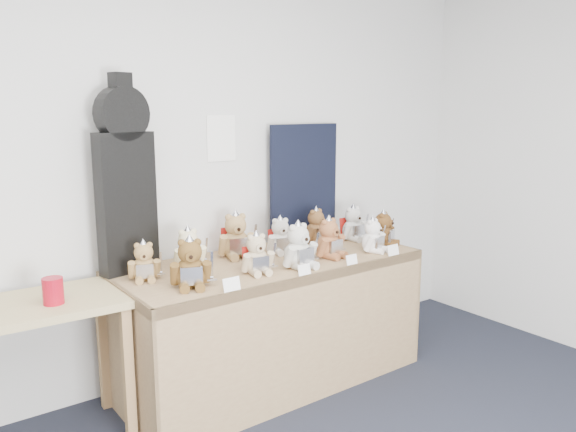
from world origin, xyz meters
TOP-DOWN VIEW (x-y plane):
  - room_shell at (0.80, 2.49)m, footprint 6.00×6.00m
  - display_table at (0.91, 1.99)m, footprint 1.95×0.83m
  - side_table at (-0.54, 2.15)m, footprint 0.97×0.56m
  - guitar_case at (0.10, 2.35)m, footprint 0.36×0.17m
  - navy_board at (1.46, 2.44)m, footprint 0.63×0.07m
  - red_cup at (-0.40, 2.06)m, footprint 0.10×0.10m
  - teddy_front_far_left at (0.25, 1.87)m, footprint 0.24×0.24m
  - teddy_front_left at (0.68, 1.88)m, footprint 0.22×0.20m
  - teddy_front_centre at (0.94, 1.83)m, footprint 0.25×0.21m
  - teddy_front_right at (1.25, 1.91)m, footprint 0.24×0.21m
  - teddy_front_far_right at (1.58, 1.84)m, footprint 0.21×0.19m
  - teddy_front_end at (1.75, 1.92)m, footprint 0.23×0.22m
  - teddy_back_left at (0.41, 2.21)m, footprint 0.23×0.19m
  - teddy_back_centre_left at (0.77, 2.26)m, footprint 0.27×0.25m
  - teddy_back_centre_right at (1.06, 2.18)m, footprint 0.22×0.20m
  - teddy_back_right at (1.45, 2.28)m, footprint 0.23×0.20m
  - teddy_back_end at (1.71, 2.18)m, footprint 0.23×0.19m
  - teddy_back_far_left at (0.10, 2.14)m, footprint 0.20×0.19m
  - entry_card_a at (0.39, 1.68)m, footprint 0.10×0.02m
  - entry_card_b at (0.87, 1.69)m, footprint 0.09×0.02m
  - entry_card_c at (1.24, 1.69)m, footprint 0.08×0.02m
  - entry_card_d at (1.61, 1.69)m, footprint 0.10×0.02m

SIDE VIEW (x-z plane):
  - display_table at x=0.91m, z-range 0.23..1.04m
  - side_table at x=-0.54m, z-range 0.27..1.07m
  - entry_card_c at x=1.24m, z-range 0.81..0.87m
  - entry_card_b at x=0.87m, z-range 0.81..0.87m
  - entry_card_d at x=1.61m, z-range 0.81..0.88m
  - entry_card_a at x=0.39m, z-range 0.81..0.88m
  - red_cup at x=-0.40m, z-range 0.80..0.93m
  - teddy_back_far_left at x=0.10m, z-range 0.78..1.03m
  - teddy_front_far_right at x=1.58m, z-range 0.78..1.04m
  - teddy_front_left at x=0.68m, z-range 0.78..1.05m
  - teddy_back_centre_right at x=1.06m, z-range 0.78..1.05m
  - teddy_front_end at x=1.75m, z-range 0.78..1.05m
  - teddy_back_right at x=1.45m, z-range 0.78..1.06m
  - teddy_back_left at x=0.41m, z-range 0.78..1.06m
  - teddy_back_end at x=1.71m, z-range 0.78..1.06m
  - teddy_front_right at x=1.25m, z-range 0.78..1.07m
  - teddy_front_far_left at x=0.25m, z-range 0.78..1.08m
  - teddy_front_centre at x=0.94m, z-range 0.78..1.09m
  - teddy_back_centre_left at x=0.77m, z-range 0.77..1.10m
  - navy_board at x=1.46m, z-range 0.81..1.64m
  - guitar_case at x=0.10m, z-range 0.80..1.93m
  - room_shell at x=0.80m, z-range -1.44..4.56m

